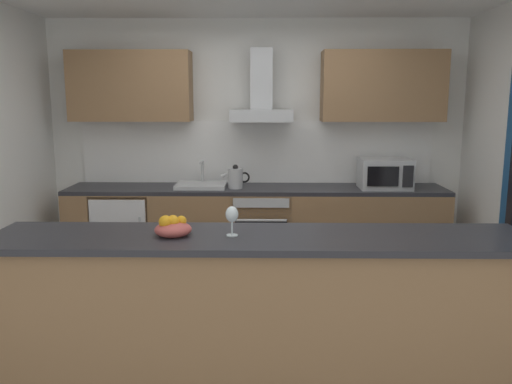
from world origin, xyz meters
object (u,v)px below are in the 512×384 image
Objects in this scene: refrigerator at (126,233)px; fruit_bowl at (173,228)px; microwave at (385,174)px; oven at (261,230)px; kettle at (236,178)px; sink at (201,185)px; wine_glass at (232,215)px; range_hood at (261,99)px.

fruit_bowl is at bearing -68.12° from refrigerator.
microwave is 2.79m from fruit_bowl.
kettle is at bearing -172.55° from oven.
sink is at bearing 92.50° from fruit_bowl.
refrigerator is at bearing 119.26° from wine_glass.
wine_glass is (0.10, -2.17, 0.11)m from kettle.
fruit_bowl is (-0.35, 0.01, -0.08)m from wine_glass.
range_hood is (-1.23, 0.16, 0.74)m from microwave.
oven is 3.64× the size of fruit_bowl.
sink is at bearing 101.43° from wine_glass.
oven is at bearing -1.03° from sink.
wine_glass is at bearing -60.74° from refrigerator.
sink is 0.69× the size of range_hood.
kettle is at bearing -7.25° from sink.
sink is 2.22m from fruit_bowl.
refrigerator is at bearing 179.45° from microwave.
range_hood is at bearing 86.06° from wine_glass.
microwave is 1.45m from range_hood.
fruit_bowl is at bearing -96.71° from kettle.
sink is at bearing 178.97° from oven.
wine_glass is (-0.16, -2.21, 0.65)m from oven.
oven is 1.11× the size of range_hood.
sink is 1.73× the size of kettle.
kettle is 2.18m from fruit_bowl.
kettle is (-0.26, -0.03, 0.55)m from oven.
kettle reaches higher than refrigerator.
oven is at bearing 0.11° from refrigerator.
microwave reaches higher than sink.
sink is (0.79, 0.01, 0.50)m from refrigerator.
oven is at bearing 85.83° from wine_glass.
sink reaches higher than fruit_bowl.
microwave is 2.27× the size of fruit_bowl.
refrigerator is 1.95m from range_hood.
wine_glass is at bearing -78.57° from sink.
sink reaches higher than kettle.
fruit_bowl is at bearing -87.50° from sink.
sink is 2.27× the size of fruit_bowl.
fruit_bowl is (-0.51, -2.20, 0.57)m from oven.
wine_glass is (-0.16, -2.34, -0.68)m from range_hood.
fruit_bowl is at bearing 179.15° from wine_glass.
range_hood is at bearing 11.02° from sink.
range_hood is (0.26, 0.16, 0.78)m from kettle.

